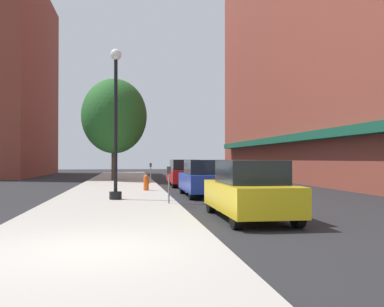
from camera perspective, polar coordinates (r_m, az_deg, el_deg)
ground_plane at (r=25.82m, az=-0.98°, el=-4.51°), size 90.00×90.00×0.00m
sidewalk_slab at (r=26.61m, az=-9.86°, el=-4.26°), size 4.80×50.00×0.12m
building_right_brick at (r=34.12m, az=17.39°, el=15.05°), size 6.80×40.00×21.97m
building_far_background at (r=46.72m, az=-23.06°, el=9.01°), size 6.80×18.00×19.17m
lamppost at (r=16.84m, az=-10.26°, el=4.39°), size 0.48×0.48×5.90m
fire_hydrant at (r=21.36m, az=-6.20°, el=-3.90°), size 0.33×0.26×0.79m
parking_meter_near at (r=15.09m, az=-3.14°, el=-3.59°), size 0.14×0.09×1.31m
parking_meter_far at (r=28.22m, az=-5.60°, el=-2.26°), size 0.14×0.09×1.31m
tree_near at (r=32.00m, az=-10.44°, el=4.96°), size 4.81×4.81×7.53m
car_yellow at (r=12.02m, az=7.75°, el=-4.99°), size 1.80×4.30×1.66m
car_blue at (r=19.19m, az=1.60°, el=-3.40°), size 1.80×4.30×1.66m
car_red at (r=26.24m, az=-1.11°, el=-2.69°), size 1.80×4.30×1.66m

